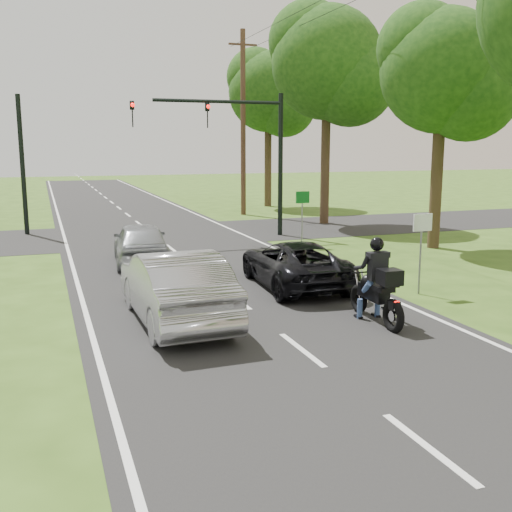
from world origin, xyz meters
The scene contains 15 objects.
ground centered at (0.00, 0.00, 0.00)m, with size 140.00×140.00×0.00m, color #304E16.
road centered at (0.00, 10.00, 0.01)m, with size 8.00×100.00×0.01m, color black.
cross_road centered at (0.00, 16.00, 0.01)m, with size 60.00×7.00×0.01m, color black.
motorcycle_rider centered at (2.30, 1.11, 0.76)m, with size 0.63×2.23×1.92m.
dark_suv centered at (1.96, 4.91, 0.64)m, with size 2.09×4.54×1.26m, color black.
silver_sedan centered at (-1.87, 2.65, 0.81)m, with size 1.69×4.84×1.59m, color #A7A6AB.
silver_suv centered at (-1.54, 9.45, 0.72)m, with size 1.67×4.15×1.41m, color #9CA0A4.
traffic_signal centered at (3.34, 14.00, 4.14)m, with size 6.38×0.44×6.00m.
signal_pole_far centered at (-5.20, 18.00, 3.00)m, with size 0.20×0.20×6.00m, color black.
utility_pole_far centered at (6.20, 22.00, 5.08)m, with size 1.60×0.28×10.00m.
sign_white centered at (4.70, 2.98, 1.60)m, with size 0.55×0.07×2.12m.
sign_green centered at (4.90, 10.98, 1.60)m, with size 0.55×0.07×2.12m.
tree_row_c centered at (9.75, 8.80, 6.23)m, with size 4.80×4.65×8.76m.
tree_row_d centered at (9.10, 16.76, 7.43)m, with size 5.76×5.58×10.45m.
tree_row_e centered at (9.48, 25.78, 6.83)m, with size 5.28×5.12×9.61m.
Camera 1 is at (-4.50, -9.97, 3.85)m, focal length 42.00 mm.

